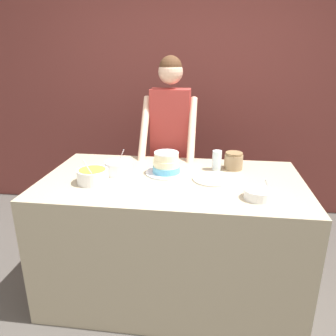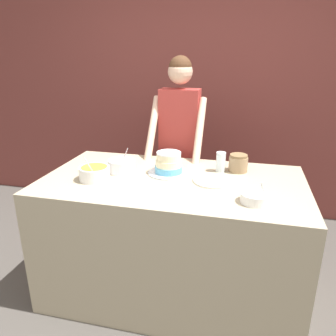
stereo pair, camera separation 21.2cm
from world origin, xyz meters
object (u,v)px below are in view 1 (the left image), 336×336
frosting_bowl_white (258,193)px  frosting_bowl_pink (118,167)px  person_baker (170,133)px  ceramic_plate (213,179)px  frosting_bowl_orange (93,175)px  drinking_glass (217,160)px  cake (166,164)px  stoneware_jar (234,161)px

frosting_bowl_white → frosting_bowl_pink: 0.97m
person_baker → ceramic_plate: 0.77m
ceramic_plate → person_baker: bearing=119.2°
person_baker → frosting_bowl_pink: bearing=-114.6°
frosting_bowl_orange → drinking_glass: size_ratio=1.43×
frosting_bowl_orange → drinking_glass: (0.80, 0.36, 0.02)m
frosting_bowl_pink → ceramic_plate: bearing=-3.2°
frosting_bowl_white → drinking_glass: frosting_bowl_white is taller
person_baker → frosting_bowl_orange: 0.91m
cake → drinking_glass: (0.35, 0.12, 0.00)m
frosting_bowl_pink → stoneware_jar: (0.80, 0.20, 0.01)m
person_baker → cake: size_ratio=5.70×
frosting_bowl_orange → frosting_bowl_pink: (0.12, 0.19, -0.00)m
person_baker → stoneware_jar: person_baker is taller
frosting_bowl_orange → drinking_glass: 0.88m
frosting_bowl_orange → frosting_bowl_pink: bearing=57.2°
ceramic_plate → stoneware_jar: 0.29m
ceramic_plate → drinking_glass: bearing=83.0°
person_baker → frosting_bowl_white: person_baker is taller
person_baker → stoneware_jar: (0.52, -0.42, -0.10)m
ceramic_plate → cake: bearing=165.7°
person_baker → frosting_bowl_white: size_ratio=10.14×
drinking_glass → stoneware_jar: (0.12, 0.03, -0.01)m
frosting_bowl_white → frosting_bowl_orange: bearing=173.6°
person_baker → frosting_bowl_orange: person_baker is taller
frosting_bowl_white → ceramic_plate: size_ratio=0.61×
cake → drinking_glass: size_ratio=2.06×
cake → frosting_bowl_white: 0.68m
frosting_bowl_white → stoneware_jar: 0.52m
drinking_glass → ceramic_plate: size_ratio=0.53×
frosting_bowl_white → drinking_glass: 0.53m
frosting_bowl_pink → ceramic_plate: size_ratio=0.71×
person_baker → stoneware_jar: 0.67m
cake → frosting_bowl_white: bearing=-30.8°
person_baker → cake: bearing=-85.5°
frosting_bowl_orange → ceramic_plate: bearing=11.0°
cake → ceramic_plate: (0.32, -0.08, -0.06)m
stoneware_jar → cake: bearing=-161.6°
drinking_glass → stoneware_jar: size_ratio=1.07×
person_baker → drinking_glass: bearing=-49.0°
person_baker → drinking_glass: (0.39, -0.45, -0.09)m
cake → frosting_bowl_orange: frosting_bowl_orange is taller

